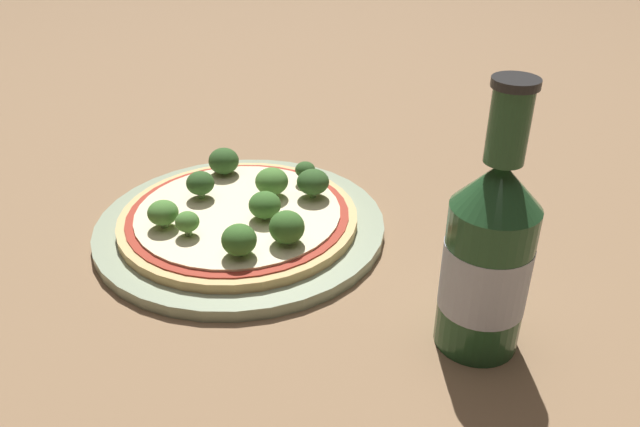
# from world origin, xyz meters

# --- Properties ---
(ground_plane) EXTENTS (3.00, 3.00, 0.00)m
(ground_plane) POSITION_xyz_m (0.00, 0.00, 0.00)
(ground_plane) COLOR #846647
(plate) EXTENTS (0.30, 0.30, 0.01)m
(plate) POSITION_xyz_m (0.01, -0.01, 0.01)
(plate) COLOR #93A384
(plate) RESTS_ON ground_plane
(pizza) EXTENTS (0.24, 0.24, 0.01)m
(pizza) POSITION_xyz_m (0.01, -0.02, 0.02)
(pizza) COLOR tan
(pizza) RESTS_ON plate
(broccoli_floret_0) EXTENTS (0.03, 0.03, 0.03)m
(broccoli_floret_0) POSITION_xyz_m (0.05, 0.06, 0.04)
(broccoli_floret_0) COLOR #6B8E51
(broccoli_floret_0) RESTS_ON pizza
(broccoli_floret_1) EXTENTS (0.03, 0.03, 0.03)m
(broccoli_floret_1) POSITION_xyz_m (-0.02, -0.08, 0.04)
(broccoli_floret_1) COLOR #6B8E51
(broccoli_floret_1) RESTS_ON pizza
(broccoli_floret_2) EXTENTS (0.02, 0.02, 0.02)m
(broccoli_floret_2) POSITION_xyz_m (0.01, -0.08, 0.04)
(broccoli_floret_2) COLOR #6B8E51
(broccoli_floret_2) RESTS_ON pizza
(broccoli_floret_3) EXTENTS (0.03, 0.03, 0.03)m
(broccoli_floret_3) POSITION_xyz_m (0.07, -0.07, 0.04)
(broccoli_floret_3) COLOR #6B8E51
(broccoli_floret_3) RESTS_ON pizza
(broccoli_floret_4) EXTENTS (0.03, 0.03, 0.03)m
(broccoli_floret_4) POSITION_xyz_m (0.02, 0.03, 0.04)
(broccoli_floret_4) COLOR #6B8E51
(broccoli_floret_4) RESTS_ON pizza
(broccoli_floret_5) EXTENTS (0.03, 0.03, 0.03)m
(broccoli_floret_5) POSITION_xyz_m (-0.04, -0.02, 0.04)
(broccoli_floret_5) COLOR #6B8E51
(broccoli_floret_5) RESTS_ON pizza
(broccoli_floret_6) EXTENTS (0.02, 0.02, 0.02)m
(broccoli_floret_6) POSITION_xyz_m (0.02, 0.08, 0.04)
(broccoli_floret_6) COLOR #6B8E51
(broccoli_floret_6) RESTS_ON pizza
(broccoli_floret_7) EXTENTS (0.03, 0.03, 0.03)m
(broccoli_floret_7) POSITION_xyz_m (0.09, -0.03, 0.04)
(broccoli_floret_7) COLOR #6B8E51
(broccoli_floret_7) RESTS_ON pizza
(broccoli_floret_8) EXTENTS (0.03, 0.03, 0.03)m
(broccoli_floret_8) POSITION_xyz_m (0.04, -0.01, 0.04)
(broccoli_floret_8) COLOR #6B8E51
(broccoli_floret_8) RESTS_ON pizza
(broccoli_floret_9) EXTENTS (0.03, 0.03, 0.03)m
(broccoli_floret_9) POSITION_xyz_m (-0.06, 0.03, 0.04)
(broccoli_floret_9) COLOR #6B8E51
(broccoli_floret_9) RESTS_ON pizza
(beer_bottle) EXTENTS (0.07, 0.07, 0.22)m
(beer_bottle) POSITION_xyz_m (0.28, -0.01, 0.08)
(beer_bottle) COLOR #234C28
(beer_bottle) RESTS_ON ground_plane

